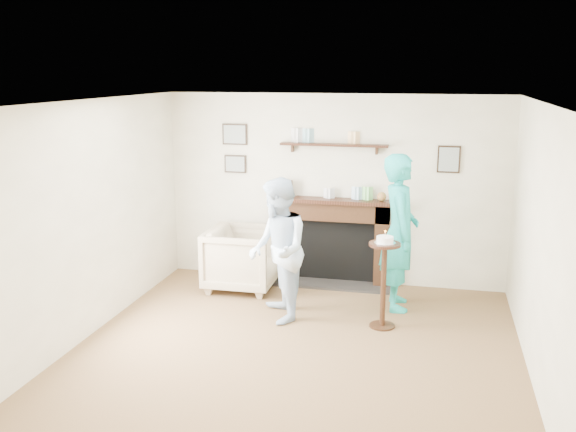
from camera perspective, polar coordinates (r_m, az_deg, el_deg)
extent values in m
plane|color=brown|center=(6.51, 0.36, -12.54)|extent=(5.00, 5.00, 0.00)
cube|color=beige|center=(8.48, 4.10, 2.35)|extent=(4.50, 0.04, 2.50)
cube|color=beige|center=(6.92, -18.12, -0.68)|extent=(0.04, 5.00, 2.50)
cube|color=beige|center=(6.02, 21.79, -2.95)|extent=(0.04, 5.00, 2.50)
cube|color=silver|center=(5.89, 0.39, 10.00)|extent=(4.50, 5.00, 0.04)
cube|color=black|center=(8.67, -0.40, -2.13)|extent=(0.18, 0.20, 1.10)
cube|color=black|center=(8.47, 8.33, -2.63)|extent=(0.18, 0.20, 1.10)
cube|color=black|center=(8.44, 3.96, 0.43)|extent=(1.50, 0.20, 0.24)
cube|color=black|center=(8.64, 3.98, -3.03)|extent=(1.14, 0.06, 0.86)
cube|color=#2C2927|center=(8.59, 3.73, -6.04)|extent=(1.60, 0.44, 0.03)
cube|color=black|center=(8.38, 3.94, 1.36)|extent=(1.68, 0.26, 0.05)
cube|color=black|center=(8.32, 4.08, 6.33)|extent=(1.40, 0.15, 0.03)
cube|color=black|center=(8.68, -4.75, 7.25)|extent=(0.34, 0.03, 0.28)
cube|color=black|center=(8.73, -4.70, 4.64)|extent=(0.30, 0.03, 0.24)
cube|color=black|center=(8.30, 14.10, 4.91)|extent=(0.28, 0.03, 0.34)
cube|color=black|center=(8.47, -0.19, 2.44)|extent=(0.16, 0.09, 0.22)
cylinder|color=beige|center=(8.42, -0.26, 2.45)|extent=(0.11, 0.01, 0.11)
sphere|color=green|center=(8.29, 8.32, 1.72)|extent=(0.12, 0.12, 0.12)
imported|color=#C4B191|center=(8.48, -4.03, -6.40)|extent=(0.90, 0.88, 0.81)
imported|color=silver|center=(7.46, -0.89, -9.12)|extent=(0.88, 0.97, 1.64)
imported|color=#1F9FB1|center=(7.94, 9.62, -7.94)|extent=(0.54, 0.74, 1.86)
cylinder|color=black|center=(7.32, 8.35, -9.62)|extent=(0.28, 0.28, 0.02)
cylinder|color=black|center=(7.16, 8.47, -6.16)|extent=(0.06, 0.06, 0.91)
cylinder|color=black|center=(7.02, 8.60, -2.51)|extent=(0.35, 0.35, 0.03)
cylinder|color=silver|center=(7.01, 8.61, -2.37)|extent=(0.23, 0.23, 0.01)
cylinder|color=white|center=(7.01, 8.62, -2.08)|extent=(0.18, 0.18, 0.07)
cylinder|color=beige|center=(6.99, 8.63, -1.62)|extent=(0.01, 0.01, 0.05)
sphere|color=orange|center=(6.98, 8.64, -1.34)|extent=(0.02, 0.02, 0.02)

